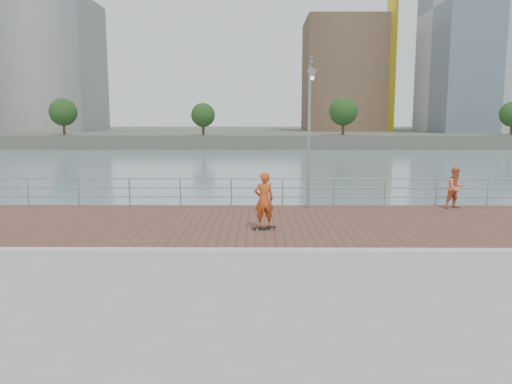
{
  "coord_description": "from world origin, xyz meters",
  "views": [
    {
      "loc": [
        0.11,
        -12.8,
        3.49
      ],
      "look_at": [
        0.0,
        2.0,
        1.3
      ],
      "focal_mm": 35.0,
      "sensor_mm": 36.0,
      "label": 1
    }
  ],
  "objects_px": {
    "skateboarder": "(264,200)",
    "bystander": "(456,188)",
    "street_lamp": "(310,107)",
    "guardrail": "(257,189)"
  },
  "relations": [
    {
      "from": "skateboarder",
      "to": "bystander",
      "type": "height_order",
      "value": "skateboarder"
    },
    {
      "from": "guardrail",
      "to": "skateboarder",
      "type": "height_order",
      "value": "skateboarder"
    },
    {
      "from": "guardrail",
      "to": "bystander",
      "type": "xyz_separation_m",
      "value": [
        7.72,
        -0.62,
        0.13
      ]
    },
    {
      "from": "bystander",
      "to": "street_lamp",
      "type": "bearing_deg",
      "value": 167.04
    },
    {
      "from": "skateboarder",
      "to": "guardrail",
      "type": "bearing_deg",
      "value": -101.11
    },
    {
      "from": "guardrail",
      "to": "skateboarder",
      "type": "relative_size",
      "value": 22.52
    },
    {
      "from": "street_lamp",
      "to": "bystander",
      "type": "relative_size",
      "value": 3.42
    },
    {
      "from": "street_lamp",
      "to": "bystander",
      "type": "height_order",
      "value": "street_lamp"
    },
    {
      "from": "guardrail",
      "to": "skateboarder",
      "type": "distance_m",
      "value": 4.46
    },
    {
      "from": "street_lamp",
      "to": "skateboarder",
      "type": "distance_m",
      "value": 4.93
    }
  ]
}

